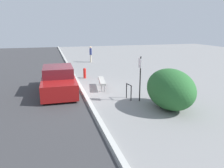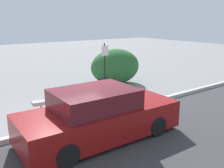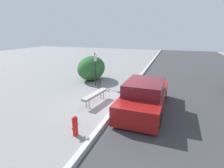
{
  "view_description": "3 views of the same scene",
  "coord_description": "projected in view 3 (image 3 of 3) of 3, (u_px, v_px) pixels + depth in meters",
  "views": [
    {
      "loc": [
        12.5,
        -1.76,
        3.71
      ],
      "look_at": [
        1.25,
        1.5,
        0.62
      ],
      "focal_mm": 35.0,
      "sensor_mm": 36.0,
      "label": 1
    },
    {
      "loc": [
        -3.83,
        -6.93,
        3.34
      ],
      "look_at": [
        1.43,
        0.26,
        1.04
      ],
      "focal_mm": 40.0,
      "sensor_mm": 36.0,
      "label": 2
    },
    {
      "loc": [
        -8.13,
        -2.43,
        3.67
      ],
      "look_at": [
        0.62,
        0.61,
        0.88
      ],
      "focal_mm": 28.0,
      "sensor_mm": 36.0,
      "label": 3
    }
  ],
  "objects": [
    {
      "name": "ground_plane",
      "position": [
        119.0,
        104.0,
        9.17
      ],
      "size": [
        60.0,
        60.0,
        0.0
      ],
      "primitive_type": "plane",
      "color": "gray"
    },
    {
      "name": "curb",
      "position": [
        119.0,
        103.0,
        9.15
      ],
      "size": [
        60.0,
        0.2,
        0.13
      ],
      "color": "#B7B7B2",
      "rests_on": "ground_plane"
    },
    {
      "name": "bench",
      "position": [
        95.0,
        94.0,
        9.25
      ],
      "size": [
        2.04,
        0.62,
        0.54
      ],
      "rotation": [
        0.0,
        0.0,
        -0.15
      ],
      "color": "gray",
      "rests_on": "ground_plane"
    },
    {
      "name": "bike_rack",
      "position": [
        99.0,
        81.0,
        11.75
      ],
      "size": [
        0.55,
        0.13,
        0.83
      ],
      "rotation": [
        0.0,
        0.0,
        0.14
      ],
      "color": "black",
      "rests_on": "ground_plane"
    },
    {
      "name": "sign_post",
      "position": [
        95.0,
        66.0,
        12.0
      ],
      "size": [
        0.36,
        0.08,
        2.3
      ],
      "color": "black",
      "rests_on": "ground_plane"
    },
    {
      "name": "fire_hydrant",
      "position": [
        75.0,
        125.0,
        6.34
      ],
      "size": [
        0.36,
        0.22,
        0.77
      ],
      "color": "red",
      "rests_on": "ground_plane"
    },
    {
      "name": "shrub_hedge",
      "position": [
        92.0,
        68.0,
        13.63
      ],
      "size": [
        2.8,
        1.96,
        1.87
      ],
      "color": "#28602D",
      "rests_on": "ground_plane"
    },
    {
      "name": "parked_car_near",
      "position": [
        144.0,
        97.0,
        8.39
      ],
      "size": [
        4.68,
        1.98,
        1.49
      ],
      "rotation": [
        0.0,
        0.0,
        -0.03
      ],
      "color": "black",
      "rests_on": "ground_plane"
    }
  ]
}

